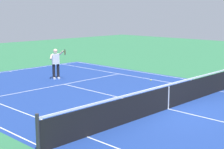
{
  "coord_description": "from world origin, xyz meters",
  "views": [
    {
      "loc": [
        -7.24,
        10.47,
        3.65
      ],
      "look_at": [
        3.16,
        -0.19,
        0.9
      ],
      "focal_mm": 54.89,
      "sensor_mm": 36.0,
      "label": 1
    }
  ],
  "objects": [
    {
      "name": "ground_plane",
      "position": [
        0.0,
        0.0,
        0.0
      ],
      "size": [
        60.0,
        60.0,
        0.0
      ],
      "primitive_type": "plane",
      "color": "#2D7247"
    },
    {
      "name": "court_slab",
      "position": [
        0.0,
        0.0,
        0.0
      ],
      "size": [
        24.2,
        11.4,
        0.0
      ],
      "primitive_type": "cube",
      "color": "navy",
      "rests_on": "ground_plane"
    },
    {
      "name": "court_line_markings",
      "position": [
        0.0,
        0.0,
        0.0
      ],
      "size": [
        23.85,
        11.05,
        0.01
      ],
      "color": "white",
      "rests_on": "ground_plane"
    },
    {
      "name": "tennis_net",
      "position": [
        0.0,
        0.0,
        0.49
      ],
      "size": [
        0.1,
        11.7,
        1.08
      ],
      "color": "#2D2D33",
      "rests_on": "ground_plane"
    },
    {
      "name": "tennis_player_near",
      "position": [
        7.87,
        -0.63,
        0.93
      ],
      "size": [
        1.19,
        0.75,
        1.7
      ],
      "color": "black",
      "rests_on": "ground_plane"
    },
    {
      "name": "tennis_ball",
      "position": [
        3.8,
        -3.82,
        0.03
      ],
      "size": [
        0.07,
        0.07,
        0.07
      ],
      "primitive_type": "sphere",
      "color": "#CCE01E",
      "rests_on": "ground_plane"
    }
  ]
}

